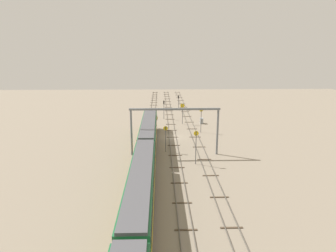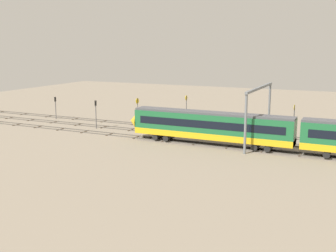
# 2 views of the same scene
# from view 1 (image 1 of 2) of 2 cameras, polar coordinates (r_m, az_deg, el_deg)

# --- Properties ---
(ground_plane) EXTENTS (157.85, 157.85, 0.00)m
(ground_plane) POSITION_cam_1_polar(r_m,az_deg,el_deg) (64.32, 0.88, -2.17)
(ground_plane) COLOR gray
(track_near_foreground) EXTENTS (141.85, 2.40, 0.16)m
(track_near_foreground) POSITION_cam_1_polar(r_m,az_deg,el_deg) (64.68, 5.19, -2.07)
(track_near_foreground) COLOR #59544C
(track_near_foreground) RESTS_ON ground
(track_second_near) EXTENTS (141.85, 2.40, 0.16)m
(track_second_near) POSITION_cam_1_polar(r_m,az_deg,el_deg) (64.30, 0.88, -2.11)
(track_second_near) COLOR #59544C
(track_second_near) RESTS_ON ground
(track_with_train) EXTENTS (141.85, 2.40, 0.16)m
(track_with_train) POSITION_cam_1_polar(r_m,az_deg,el_deg) (64.29, -3.47, -2.14)
(track_with_train) COLOR #59544C
(track_with_train) RESTS_ON ground
(train) EXTENTS (75.20, 3.24, 4.80)m
(train) POSITION_cam_1_polar(r_m,az_deg,el_deg) (36.14, -5.06, -11.39)
(train) COLOR #1E6638
(train) RESTS_ON ground
(overhead_gantry) EXTENTS (0.40, 15.80, 8.48)m
(overhead_gantry) POSITION_cam_1_polar(r_m,az_deg,el_deg) (52.28, 1.27, 1.01)
(overhead_gantry) COLOR slate
(overhead_gantry) RESTS_ON ground
(speed_sign_near_foreground) EXTENTS (0.14, 0.80, 5.64)m
(speed_sign_near_foreground) POSITION_cam_1_polar(r_m,az_deg,el_deg) (48.78, 5.34, -3.37)
(speed_sign_near_foreground) COLOR #4C4C51
(speed_sign_near_foreground) RESTS_ON ground
(speed_sign_mid_trackside) EXTENTS (0.14, 0.81, 4.87)m
(speed_sign_mid_trackside) POSITION_cam_1_polar(r_m,az_deg,el_deg) (54.52, -0.46, -1.85)
(speed_sign_mid_trackside) COLOR #4C4C51
(speed_sign_mid_trackside) RESTS_ON ground
(speed_sign_far_trackside) EXTENTS (0.14, 1.04, 5.22)m
(speed_sign_far_trackside) POSITION_cam_1_polar(r_m,az_deg,el_deg) (75.03, 2.76, 2.97)
(speed_sign_far_trackside) COLOR #4C4C51
(speed_sign_far_trackside) RESTS_ON ground
(speed_sign_distant_end) EXTENTS (0.14, 0.89, 5.71)m
(speed_sign_distant_end) POSITION_cam_1_polar(r_m,az_deg,el_deg) (67.62, 6.32, 1.76)
(speed_sign_distant_end) COLOR #4C4C51
(speed_sign_distant_end) RESTS_ON ground
(signal_light_trackside_approach) EXTENTS (0.31, 0.32, 4.99)m
(signal_light_trackside_approach) POSITION_cam_1_polar(r_m,az_deg,el_deg) (80.62, -0.79, 3.61)
(signal_light_trackside_approach) COLOR #4C4C51
(signal_light_trackside_approach) RESTS_ON ground
(signal_light_trackside_departure) EXTENTS (0.31, 0.32, 4.43)m
(signal_light_trackside_departure) POSITION_cam_1_polar(r_m,az_deg,el_deg) (93.54, 2.01, 4.90)
(signal_light_trackside_departure) COLOR #4C4C51
(signal_light_trackside_departure) RESTS_ON ground
(relay_cabinet) EXTENTS (1.21, 0.71, 1.42)m
(relay_cabinet) POSITION_cam_1_polar(r_m,az_deg,el_deg) (76.56, 6.40, 1.00)
(relay_cabinet) COLOR gray
(relay_cabinet) RESTS_ON ground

